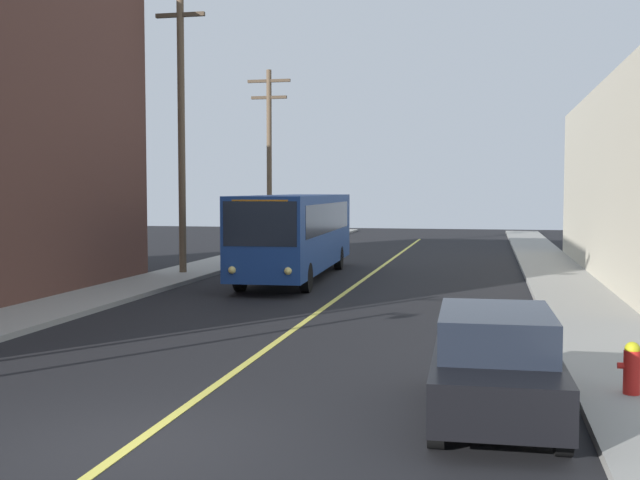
{
  "coord_description": "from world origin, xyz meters",
  "views": [
    {
      "loc": [
        4.58,
        -9.47,
        3.39
      ],
      "look_at": [
        0.0,
        11.89,
        2.0
      ],
      "focal_mm": 44.02,
      "sensor_mm": 36.0,
      "label": 1
    }
  ],
  "objects": [
    {
      "name": "ground_plane",
      "position": [
        0.0,
        0.0,
        0.0
      ],
      "size": [
        120.0,
        120.0,
        0.0
      ],
      "primitive_type": "plane",
      "color": "black"
    },
    {
      "name": "fire_hydrant",
      "position": [
        6.85,
        3.58,
        0.58
      ],
      "size": [
        0.44,
        0.26,
        0.84
      ],
      "color": "red",
      "rests_on": "sidewalk_right"
    },
    {
      "name": "lane_stripe_center",
      "position": [
        0.0,
        15.0,
        0.01
      ],
      "size": [
        0.16,
        60.0,
        0.01
      ],
      "primitive_type": "cube",
      "color": "#D8CC4C",
      "rests_on": "ground"
    },
    {
      "name": "sidewalk_right",
      "position": [
        7.25,
        10.0,
        0.07
      ],
      "size": [
        2.5,
        90.0,
        0.15
      ],
      "primitive_type": "cube",
      "color": "gray",
      "rests_on": "ground"
    },
    {
      "name": "utility_pole_far",
      "position": [
        -7.24,
        32.33,
        5.56
      ],
      "size": [
        2.4,
        0.28,
        9.82
      ],
      "color": "brown",
      "rests_on": "sidewalk_left"
    },
    {
      "name": "parked_car_black",
      "position": [
        4.72,
        2.26,
        0.84
      ],
      "size": [
        1.91,
        4.44,
        1.62
      ],
      "color": "black",
      "rests_on": "ground"
    },
    {
      "name": "utility_pole_mid",
      "position": [
        -7.22,
        19.63,
        6.45
      ],
      "size": [
        2.4,
        0.28,
        11.54
      ],
      "color": "brown",
      "rests_on": "sidewalk_left"
    },
    {
      "name": "city_bus",
      "position": [
        -2.6,
        19.8,
        1.82
      ],
      "size": [
        3.11,
        12.24,
        3.2
      ],
      "color": "navy",
      "rests_on": "ground"
    },
    {
      "name": "sidewalk_left",
      "position": [
        -7.25,
        10.0,
        0.07
      ],
      "size": [
        2.5,
        90.0,
        0.15
      ],
      "primitive_type": "cube",
      "color": "gray",
      "rests_on": "ground"
    }
  ]
}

